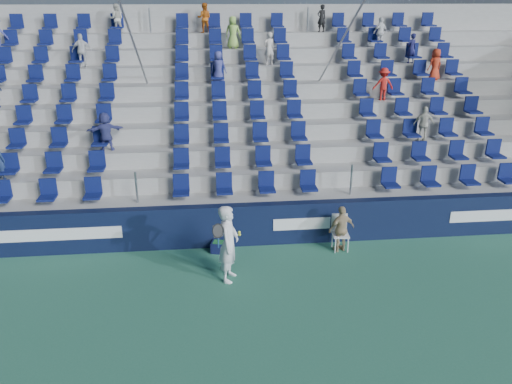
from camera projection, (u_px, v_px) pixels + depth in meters
ground at (260, 309)px, 11.15m from camera, size 70.00×70.00×0.00m
sponsor_wall at (248, 224)px, 13.84m from camera, size 24.00×0.32×1.20m
grandstand at (235, 126)px, 17.99m from camera, size 24.00×8.17×6.63m
tennis_player at (229, 243)px, 11.97m from camera, size 0.73×0.82×1.95m
line_judge_chair at (340, 229)px, 13.63m from camera, size 0.47×0.48×0.99m
line_judge at (341, 229)px, 13.46m from camera, size 0.83×0.52×1.31m
ball_bin at (221, 246)px, 13.56m from camera, size 0.60×0.47×0.30m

